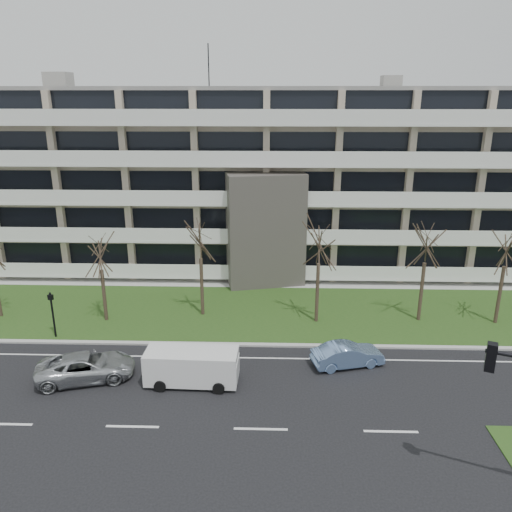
{
  "coord_description": "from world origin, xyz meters",
  "views": [
    {
      "loc": [
        0.36,
        -19.44,
        14.86
      ],
      "look_at": [
        -0.52,
        10.0,
        5.17
      ],
      "focal_mm": 35.0,
      "sensor_mm": 36.0,
      "label": 1
    }
  ],
  "objects_px": {
    "silver_pickup": "(86,367)",
    "pedestrian_signal": "(52,309)",
    "white_van": "(193,364)",
    "blue_sedan": "(347,355)"
  },
  "relations": [
    {
      "from": "silver_pickup",
      "to": "pedestrian_signal",
      "type": "bearing_deg",
      "value": 23.15
    },
    {
      "from": "silver_pickup",
      "to": "white_van",
      "type": "xyz_separation_m",
      "value": [
        5.87,
        -0.25,
        0.42
      ]
    },
    {
      "from": "silver_pickup",
      "to": "blue_sedan",
      "type": "distance_m",
      "value": 14.48
    },
    {
      "from": "silver_pickup",
      "to": "pedestrian_signal",
      "type": "relative_size",
      "value": 1.68
    },
    {
      "from": "white_van",
      "to": "pedestrian_signal",
      "type": "height_order",
      "value": "pedestrian_signal"
    },
    {
      "from": "white_van",
      "to": "pedestrian_signal",
      "type": "relative_size",
      "value": 1.61
    },
    {
      "from": "white_van",
      "to": "blue_sedan",
      "type": "bearing_deg",
      "value": 15.57
    },
    {
      "from": "silver_pickup",
      "to": "pedestrian_signal",
      "type": "height_order",
      "value": "pedestrian_signal"
    },
    {
      "from": "blue_sedan",
      "to": "white_van",
      "type": "height_order",
      "value": "white_van"
    },
    {
      "from": "silver_pickup",
      "to": "pedestrian_signal",
      "type": "distance_m",
      "value": 6.11
    }
  ]
}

